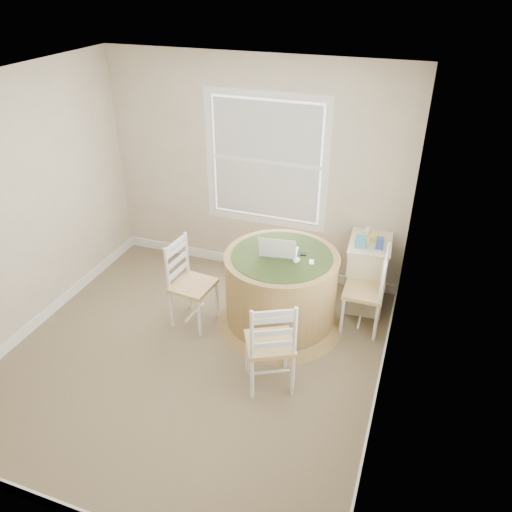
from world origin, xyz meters
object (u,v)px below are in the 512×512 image
(round_table, at_px, (281,287))
(corner_chest, at_px, (366,273))
(chair_right, at_px, (364,290))
(chair_left, at_px, (193,285))
(chair_near, at_px, (270,343))
(laptop, at_px, (279,251))

(round_table, distance_m, corner_chest, 1.04)
(chair_right, height_order, corner_chest, chair_right)
(chair_left, height_order, chair_right, same)
(chair_near, xyz_separation_m, corner_chest, (0.62, 1.57, -0.07))
(round_table, distance_m, laptop, 0.42)
(round_table, height_order, corner_chest, round_table)
(round_table, bearing_deg, chair_right, 1.85)
(corner_chest, bearing_deg, laptop, -145.58)
(laptop, bearing_deg, chair_near, 94.51)
(chair_left, distance_m, corner_chest, 1.93)
(round_table, distance_m, chair_left, 0.92)
(chair_near, relative_size, corner_chest, 1.19)
(chair_right, distance_m, corner_chest, 0.47)
(round_table, relative_size, chair_right, 1.43)
(corner_chest, bearing_deg, chair_near, -115.28)
(chair_near, bearing_deg, chair_left, -56.99)
(round_table, xyz_separation_m, chair_right, (0.83, 0.22, 0.02))
(chair_left, distance_m, chair_near, 1.21)
(chair_near, distance_m, chair_right, 1.29)
(chair_left, xyz_separation_m, laptop, (0.83, 0.32, 0.40))
(chair_left, height_order, laptop, laptop)
(laptop, relative_size, corner_chest, 0.52)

